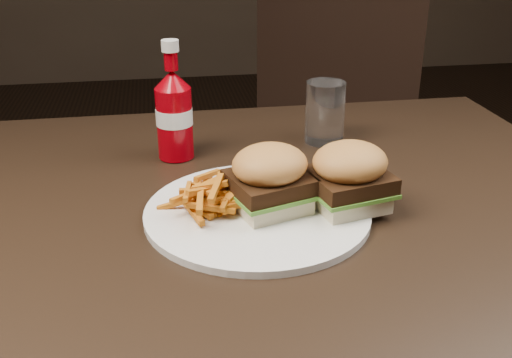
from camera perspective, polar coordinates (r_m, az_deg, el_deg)
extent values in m
cube|color=black|center=(0.87, -4.24, -2.88)|extent=(1.20, 0.80, 0.04)
cube|color=black|center=(1.94, 7.79, 3.16)|extent=(0.59, 0.59, 0.04)
cylinder|color=white|center=(0.81, 0.12, -3.19)|extent=(0.30, 0.30, 0.01)
cube|color=beige|center=(0.80, 1.29, -2.11)|extent=(0.11, 0.11, 0.02)
cube|color=beige|center=(0.82, 8.71, -1.82)|extent=(0.11, 0.10, 0.02)
cylinder|color=#8A0009|center=(0.99, -7.75, 5.30)|extent=(0.08, 0.08, 0.12)
cylinder|color=white|center=(1.05, 6.59, 6.34)|extent=(0.07, 0.07, 0.11)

